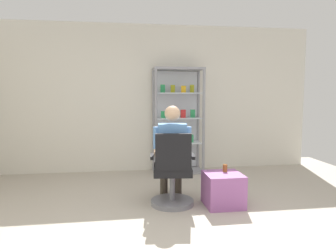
{
  "coord_description": "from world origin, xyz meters",
  "views": [
    {
      "loc": [
        -0.62,
        -2.9,
        1.44
      ],
      "look_at": [
        0.01,
        1.33,
        1.0
      ],
      "focal_mm": 33.69,
      "sensor_mm": 36.0,
      "label": 1
    }
  ],
  "objects_px": {
    "display_cabinet_main": "(177,120)",
    "storage_crate": "(223,190)",
    "tea_glass": "(225,168)",
    "seated_shopkeeper": "(172,149)",
    "office_chair": "(172,176)"
  },
  "relations": [
    {
      "from": "display_cabinet_main",
      "to": "storage_crate",
      "type": "xyz_separation_m",
      "value": [
        0.26,
        -1.87,
        -0.75
      ]
    },
    {
      "from": "display_cabinet_main",
      "to": "tea_glass",
      "type": "relative_size",
      "value": 19.55
    },
    {
      "from": "seated_shopkeeper",
      "to": "storage_crate",
      "type": "height_order",
      "value": "seated_shopkeeper"
    },
    {
      "from": "display_cabinet_main",
      "to": "tea_glass",
      "type": "xyz_separation_m",
      "value": [
        0.31,
        -1.78,
        -0.49
      ]
    },
    {
      "from": "storage_crate",
      "to": "office_chair",
      "type": "bearing_deg",
      "value": 172.59
    },
    {
      "from": "seated_shopkeeper",
      "to": "tea_glass",
      "type": "bearing_deg",
      "value": -13.3
    },
    {
      "from": "storage_crate",
      "to": "display_cabinet_main",
      "type": "bearing_deg",
      "value": 98.05
    },
    {
      "from": "display_cabinet_main",
      "to": "storage_crate",
      "type": "relative_size",
      "value": 4.06
    },
    {
      "from": "display_cabinet_main",
      "to": "tea_glass",
      "type": "distance_m",
      "value": 1.88
    },
    {
      "from": "storage_crate",
      "to": "seated_shopkeeper",
      "type": "bearing_deg",
      "value": 158.61
    },
    {
      "from": "storage_crate",
      "to": "tea_glass",
      "type": "relative_size",
      "value": 4.82
    },
    {
      "from": "tea_glass",
      "to": "display_cabinet_main",
      "type": "bearing_deg",
      "value": 99.98
    },
    {
      "from": "seated_shopkeeper",
      "to": "office_chair",
      "type": "bearing_deg",
      "value": -96.45
    },
    {
      "from": "seated_shopkeeper",
      "to": "display_cabinet_main",
      "type": "bearing_deg",
      "value": 77.31
    },
    {
      "from": "office_chair",
      "to": "seated_shopkeeper",
      "type": "relative_size",
      "value": 0.74
    }
  ]
}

